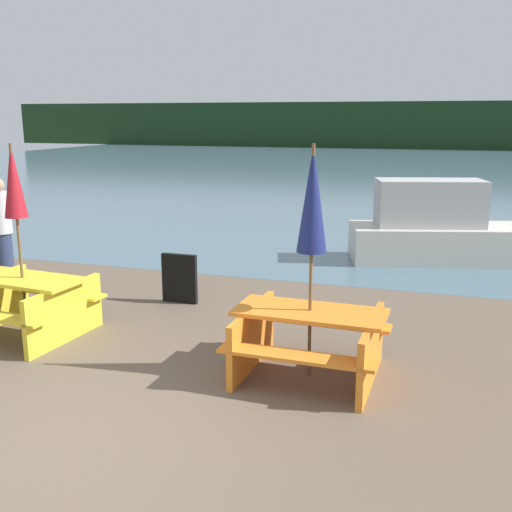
{
  "coord_description": "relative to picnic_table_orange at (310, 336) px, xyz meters",
  "views": [
    {
      "loc": [
        3.0,
        -3.81,
        2.76
      ],
      "look_at": [
        0.51,
        3.97,
        0.85
      ],
      "focal_mm": 42.0,
      "sensor_mm": 36.0,
      "label": 1
    }
  ],
  "objects": [
    {
      "name": "umbrella_crimson",
      "position": [
        -3.76,
        0.1,
        1.51
      ],
      "size": [
        0.28,
        0.28,
        2.44
      ],
      "color": "brown",
      "rests_on": "ground_plane"
    },
    {
      "name": "far_treeline",
      "position": [
        -1.69,
        48.61,
        1.55
      ],
      "size": [
        80.0,
        1.6,
        4.0
      ],
      "color": "#193319",
      "rests_on": "water"
    },
    {
      "name": "ground_plane",
      "position": [
        -1.69,
        -2.16,
        -0.45
      ],
      "size": [
        60.0,
        60.0,
        0.0
      ],
      "primitive_type": "plane",
      "color": "brown"
    },
    {
      "name": "signboard",
      "position": [
        -2.45,
        1.97,
        -0.07
      ],
      "size": [
        0.55,
        0.08,
        0.75
      ],
      "color": "black",
      "rests_on": "ground_plane"
    },
    {
      "name": "water",
      "position": [
        -1.69,
        28.61,
        -0.45
      ],
      "size": [
        60.0,
        50.0,
        0.0
      ],
      "color": "slate",
      "rests_on": "ground_plane"
    },
    {
      "name": "picnic_table_orange",
      "position": [
        0.0,
        0.0,
        0.0
      ],
      "size": [
        1.64,
        1.42,
        0.74
      ],
      "rotation": [
        0.0,
        0.0,
        -0.02
      ],
      "color": "orange",
      "rests_on": "ground_plane"
    },
    {
      "name": "picnic_table_yellow",
      "position": [
        -3.76,
        0.1,
        0.01
      ],
      "size": [
        1.66,
        1.51,
        0.76
      ],
      "rotation": [
        0.0,
        0.0,
        -0.08
      ],
      "color": "yellow",
      "rests_on": "ground_plane"
    },
    {
      "name": "person",
      "position": [
        -5.85,
        2.21,
        0.44
      ],
      "size": [
        0.35,
        0.35,
        1.76
      ],
      "color": "#283351",
      "rests_on": "ground_plane"
    },
    {
      "name": "boat",
      "position": [
        1.57,
        6.09,
        0.12
      ],
      "size": [
        4.72,
        2.42,
        1.58
      ],
      "rotation": [
        0.0,
        0.0,
        0.27
      ],
      "color": "beige",
      "rests_on": "water"
    },
    {
      "name": "umbrella_navy",
      "position": [
        -0.0,
        0.0,
        1.47
      ],
      "size": [
        0.32,
        0.32,
        2.5
      ],
      "color": "brown",
      "rests_on": "ground_plane"
    }
  ]
}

